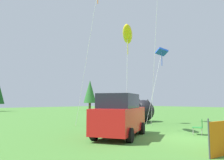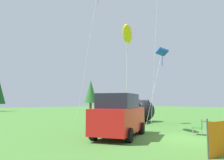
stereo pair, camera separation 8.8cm
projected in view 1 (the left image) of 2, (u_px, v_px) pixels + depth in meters
The scene contains 7 objects.
ground_plane at pixel (179, 139), 10.98m from camera, with size 120.00×120.00×0.00m, color #477F33.
parked_car at pixel (120, 116), 11.51m from camera, with size 4.69×3.63×2.26m.
folding_chair at pixel (199, 126), 12.17m from camera, with size 0.70×0.70×0.89m.
inflatable_cat at pixel (129, 111), 18.60m from camera, with size 6.02×2.46×2.21m.
kite_yellow_hero at pixel (128, 35), 13.95m from camera, with size 2.03×2.02×6.75m.
kite_blue_box at pixel (161, 53), 20.08m from camera, with size 3.53×1.24×6.76m.
horizon_tree_west at pixel (90, 92), 45.97m from camera, with size 2.65×2.65×6.32m.
Camera 1 is at (-10.09, -5.93, 1.88)m, focal length 35.00 mm.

